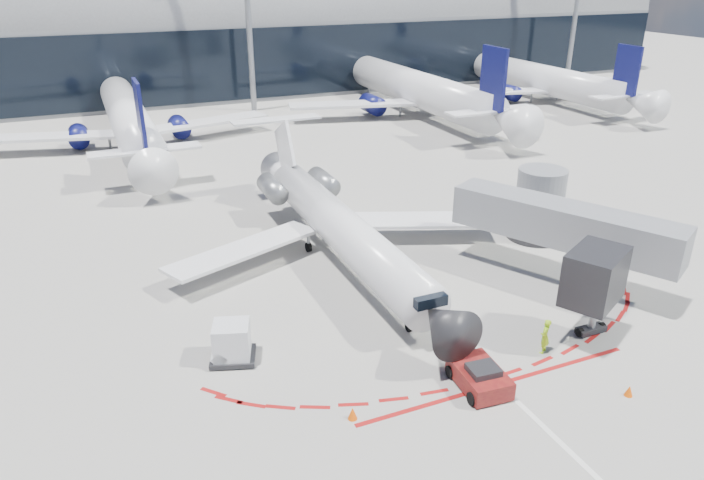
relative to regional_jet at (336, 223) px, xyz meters
name	(u,v)px	position (x,y,z in m)	size (l,w,h in m)	color
ground	(385,276)	(1.62, -3.83, -2.27)	(260.00, 260.00, 0.00)	gray
apron_centerline	(371,262)	(1.62, -1.83, -2.26)	(0.25, 40.00, 0.01)	silver
apron_stop_bar	(499,384)	(1.62, -15.33, -2.26)	(14.00, 0.25, 0.01)	maroon
terminal_building	(184,30)	(1.62, 61.14, 6.25)	(150.00, 24.15, 24.00)	gray
jet_bridge	(556,222)	(11.41, -6.84, 0.74)	(10.03, 15.20, 4.90)	gray
light_mast_centre	(248,6)	(6.62, 44.17, 10.23)	(0.70, 0.70, 25.00)	gray
regional_jet	(336,223)	(0.00, 0.00, 0.00)	(21.98, 27.10, 6.79)	white
pushback_tug	(479,376)	(0.68, -15.12, -1.73)	(2.21, 4.75, 1.22)	#560C11
ramp_worker	(545,336)	(5.06, -14.07, -1.38)	(0.65, 0.43, 1.78)	#B7FF1A
uld_container	(232,343)	(-8.81, -8.81, -1.30)	(2.52, 2.32, 1.95)	black
safety_cone_left	(353,413)	(-5.29, -14.87, -1.99)	(0.40, 0.40, 0.56)	#EE5405
safety_cone_right	(629,391)	(6.29, -18.23, -2.01)	(0.37, 0.37, 0.51)	#EE5405
bg_airliner_0	(125,91)	(-9.29, 33.30, 3.18)	(33.68, 35.66, 10.90)	white
bg_airliner_1	(415,63)	(24.52, 34.87, 3.81)	(37.57, 39.78, 12.16)	white
bg_airliner_2	(544,59)	(44.43, 35.42, 3.18)	(33.68, 35.67, 10.90)	white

